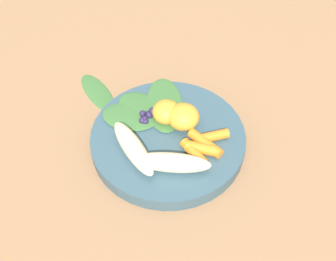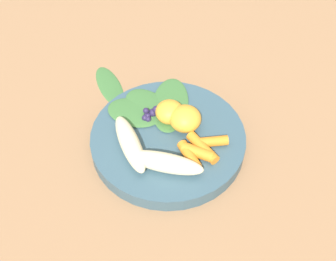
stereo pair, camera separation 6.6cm
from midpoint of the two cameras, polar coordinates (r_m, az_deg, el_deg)
The scene contains 15 objects.
ground_plane at distance 0.68m, azimuth -2.75°, elevation -2.07°, with size 2.40×2.40×0.00m, color #99704C.
bowl at distance 0.67m, azimuth -2.78°, elevation -1.41°, with size 0.25×0.25×0.03m, color #385666.
banana_peeled_left at distance 0.61m, azimuth -2.56°, elevation -4.64°, with size 0.12×0.03×0.03m, color beige.
banana_peeled_right at distance 0.63m, azimuth -7.81°, elevation -2.57°, with size 0.12×0.03×0.03m, color beige.
orange_segment_near at distance 0.67m, azimuth -3.01°, elevation 2.44°, with size 0.05×0.05×0.04m, color #F4A833.
orange_segment_far at distance 0.66m, azimuth -0.69°, elevation 1.75°, with size 0.05×0.05×0.04m, color #F4A833.
carrot_front at distance 0.63m, azimuth 0.61°, elevation -3.24°, with size 0.02×0.02×0.05m, color orange.
carrot_mid_left at distance 0.63m, azimuth 1.70°, elevation -2.66°, with size 0.02×0.02×0.05m, color orange.
carrot_mid_right at distance 0.64m, azimuth 2.27°, elevation -1.95°, with size 0.02×0.02×0.06m, color orange.
carrot_rear at distance 0.65m, azimuth 3.44°, elevation -0.97°, with size 0.02×0.02×0.05m, color orange.
blueberry_pile at distance 0.68m, azimuth -5.51°, elevation 1.84°, with size 0.03×0.04×0.02m.
kale_leaf_left at distance 0.71m, azimuth -3.17°, elevation 3.51°, with size 0.13×0.06×0.01m, color #3D7038.
kale_leaf_right at distance 0.70m, azimuth -6.17°, elevation 2.87°, with size 0.10×0.06×0.01m, color #3D7038.
kale_leaf_rear at distance 0.69m, azimuth -8.03°, elevation 1.78°, with size 0.09×0.06×0.01m, color #3D7038.
kale_leaf_stray at distance 0.78m, azimuth -12.09°, elevation 5.10°, with size 0.12×0.04×0.01m, color #3D7038.
Camera 1 is at (-0.40, 0.14, 0.53)m, focal length 44.05 mm.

